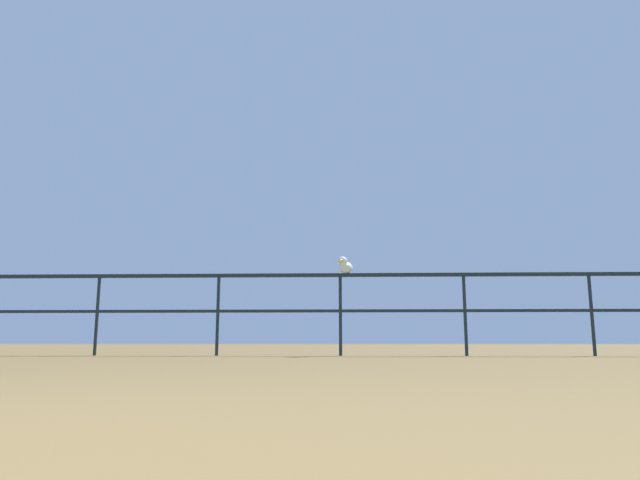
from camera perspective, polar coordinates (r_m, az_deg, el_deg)
pier_railing at (r=7.85m, az=-4.12°, el=-5.57°), size 21.87×0.05×1.11m
seagull_on_rail at (r=7.83m, az=2.55°, el=-2.63°), size 0.26×0.44×0.22m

